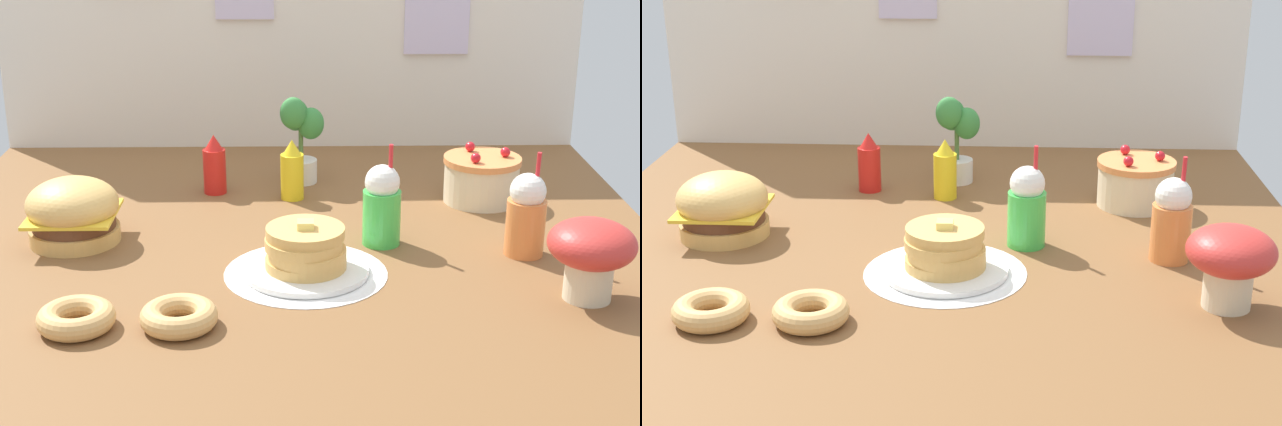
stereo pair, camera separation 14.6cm
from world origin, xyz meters
TOP-DOWN VIEW (x-y plane):
  - ground_plane at (0.00, 0.00)m, footprint 1.92×2.03m
  - back_wall at (-0.00, 1.01)m, footprint 1.92×0.04m
  - doily_mat at (0.04, -0.08)m, footprint 0.39×0.39m
  - burger at (-0.54, 0.13)m, footprint 0.23×0.23m
  - pancake_stack at (0.04, -0.08)m, footprint 0.30×0.30m
  - layer_cake at (0.55, 0.42)m, footprint 0.22×0.22m
  - ketchup_bottle at (-0.22, 0.51)m, footprint 0.07×0.07m
  - mustard_bottle at (0.01, 0.46)m, footprint 0.07×0.07m
  - cream_soda_cup at (0.24, 0.10)m, footprint 0.10×0.10m
  - orange_float_cup at (0.58, 0.03)m, footprint 0.10×0.10m
  - donut_pink_glaze at (-0.43, -0.35)m, footprint 0.16×0.16m
  - donut_chocolate at (-0.22, -0.35)m, footprint 0.16×0.16m
  - potted_plant at (0.03, 0.61)m, footprint 0.13×0.10m
  - mushroom_stool at (0.67, -0.23)m, footprint 0.19×0.19m

SIDE VIEW (x-z plane):
  - ground_plane at x=0.00m, z-range -0.02..0.00m
  - doily_mat at x=0.04m, z-range 0.00..0.00m
  - donut_pink_glaze at x=-0.43m, z-range 0.00..0.05m
  - donut_chocolate at x=-0.22m, z-range 0.00..0.05m
  - pancake_stack at x=0.04m, z-range -0.01..0.12m
  - layer_cake at x=0.55m, z-range -0.01..0.15m
  - burger at x=-0.54m, z-range 0.00..0.16m
  - ketchup_bottle at x=-0.22m, z-range -0.01..0.17m
  - mustard_bottle at x=0.01m, z-range -0.01..0.17m
  - cream_soda_cup at x=0.24m, z-range -0.03..0.23m
  - orange_float_cup at x=0.58m, z-range -0.03..0.23m
  - mushroom_stool at x=0.67m, z-range 0.02..0.21m
  - potted_plant at x=0.03m, z-range 0.01..0.28m
  - back_wall at x=0.00m, z-range 0.01..0.88m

